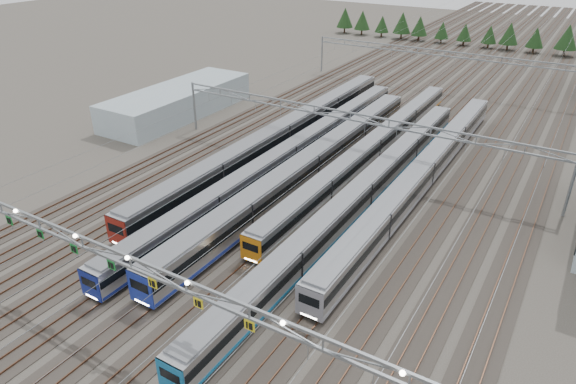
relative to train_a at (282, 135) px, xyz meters
The scene contains 13 objects.
ground 41.86m from the train_a, 74.39° to the right, with size 400.00×400.00×0.00m, color #47423A.
track_bed 60.79m from the train_a, 79.33° to the left, with size 54.00×260.00×5.42m.
train_a is the anchor object (origin of this frame).
train_b 7.07m from the train_a, 50.44° to the right, with size 2.56×68.72×3.33m.
train_c 11.76m from the train_a, 40.06° to the right, with size 2.92×61.04×3.81m.
train_d 13.83m from the train_a, 12.54° to the left, with size 2.55×61.37×3.31m.
train_e 21.00m from the train_a, 30.98° to the right, with size 2.58×66.44×3.35m.
train_f 22.54m from the train_a, ahead, with size 2.72×61.17×3.54m.
gantry_near 42.19m from the train_a, 74.49° to the right, with size 56.36×0.61×8.08m.
gantry_mid 12.01m from the train_a, ahead, with size 56.36×0.36×8.00m.
gantry_far 46.32m from the train_a, 75.89° to the left, with size 56.36×0.36×8.00m.
west_shed 24.80m from the train_a, behind, with size 10.00×30.00×4.80m, color #9EB4BC.
treeline 92.05m from the train_a, 81.56° to the left, with size 100.10×5.60×7.02m.
Camera 1 is at (27.33, -21.63, 30.49)m, focal length 32.00 mm.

